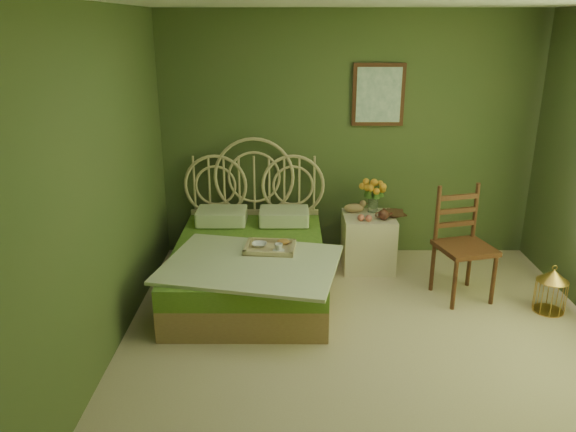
{
  "coord_description": "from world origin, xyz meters",
  "views": [
    {
      "loc": [
        -0.63,
        -3.67,
        2.46
      ],
      "look_at": [
        -0.64,
        1.0,
        0.84
      ],
      "focal_mm": 35.0,
      "sensor_mm": 36.0,
      "label": 1
    }
  ],
  "objects_px": {
    "bed": "(250,262)",
    "birdcage": "(551,291)",
    "chair": "(463,236)",
    "nightstand": "(369,235)"
  },
  "relations": [
    {
      "from": "bed",
      "to": "birdcage",
      "type": "xyz_separation_m",
      "value": [
        2.71,
        -0.43,
        -0.09
      ]
    },
    {
      "from": "chair",
      "to": "birdcage",
      "type": "xyz_separation_m",
      "value": [
        0.71,
        -0.36,
        -0.38
      ]
    },
    {
      "from": "bed",
      "to": "nightstand",
      "type": "height_order",
      "value": "bed"
    },
    {
      "from": "nightstand",
      "to": "chair",
      "type": "xyz_separation_m",
      "value": [
        0.79,
        -0.6,
        0.22
      ]
    },
    {
      "from": "chair",
      "to": "nightstand",
      "type": "bearing_deg",
      "value": 127.78
    },
    {
      "from": "nightstand",
      "to": "chair",
      "type": "height_order",
      "value": "chair"
    },
    {
      "from": "birdcage",
      "to": "chair",
      "type": "bearing_deg",
      "value": 152.94
    },
    {
      "from": "chair",
      "to": "birdcage",
      "type": "height_order",
      "value": "chair"
    },
    {
      "from": "bed",
      "to": "nightstand",
      "type": "relative_size",
      "value": 2.1
    },
    {
      "from": "bed",
      "to": "birdcage",
      "type": "height_order",
      "value": "bed"
    }
  ]
}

